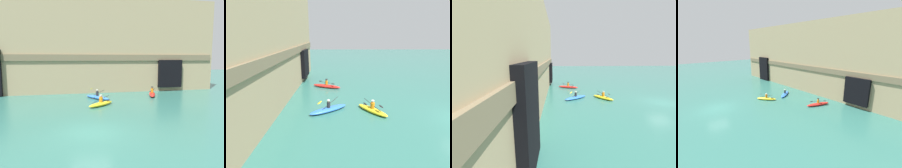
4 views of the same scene
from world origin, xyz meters
The scene contains 5 objects.
ground_plane centered at (0.00, 0.00, 0.00)m, with size 120.00×120.00×0.00m, color #2D665B.
cliff_bluff centered at (0.67, 16.92, 5.97)m, with size 35.88×5.77×12.01m.
kayak_blue centered at (1.87, 10.38, 0.20)m, with size 2.61×3.31×1.12m.
kayak_red centered at (8.44, 10.94, 0.23)m, with size 1.87×3.49×1.08m.
kayak_yellow centered at (1.68, 6.78, 0.23)m, with size 2.80×2.42×1.05m.
Camera 4 is at (20.39, -5.15, 8.34)m, focal length 24.00 mm.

